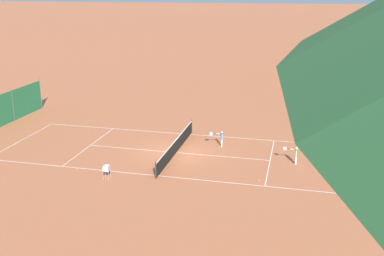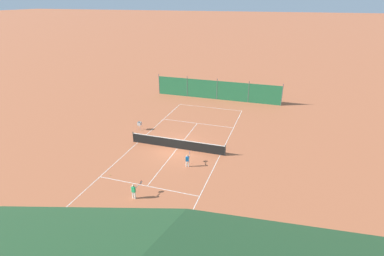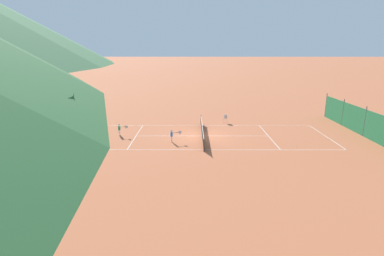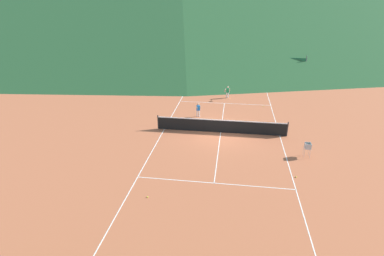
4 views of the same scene
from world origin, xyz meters
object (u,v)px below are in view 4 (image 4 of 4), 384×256
Objects in this scene: tennis_ball_by_net_left at (263,106)px; tennis_ball_mid_court at (147,197)px; tennis_ball_alley_left at (296,177)px; alpine_chalet at (270,15)px; tennis_net at (221,126)px; tennis_ball_service_box at (189,91)px; player_far_baseline at (198,109)px; ball_hopper at (308,147)px; player_near_baseline at (227,91)px.

tennis_ball_mid_court is at bearing -114.85° from tennis_ball_by_net_left.
alpine_chalet is at bearing 87.10° from tennis_ball_alley_left.
tennis_ball_by_net_left is (3.43, 6.00, -0.47)m from tennis_net.
alpine_chalet is at bearing 71.79° from tennis_ball_service_box.
alpine_chalet reaches higher than player_far_baseline.
tennis_net is 5.99m from ball_hopper.
tennis_net is at bearing -119.77° from tennis_ball_by_net_left.
tennis_ball_mid_court is at bearing -101.19° from alpine_chalet.
tennis_ball_service_box is at bearing 104.46° from player_far_baseline.
player_near_baseline is at bearing 115.33° from ball_hopper.
alpine_chalet is at bearing 80.82° from tennis_net.
tennis_ball_mid_court is at bearing -110.92° from tennis_net.
alpine_chalet is (6.45, 33.14, 5.15)m from player_near_baseline.
tennis_ball_mid_court is (-3.08, -8.07, -0.47)m from tennis_net.
tennis_ball_mid_court is 1.00× the size of tennis_ball_service_box.
tennis_ball_mid_court is at bearing -147.79° from ball_hopper.
tennis_ball_service_box is at bearing 118.35° from tennis_ball_alley_left.
tennis_ball_service_box is 0.07× the size of ball_hopper.
player_near_baseline is 5.64m from player_far_baseline.
alpine_chalet reaches higher than tennis_ball_alley_left.
ball_hopper is at bearing -91.76° from alpine_chalet.
tennis_ball_mid_court is at bearing -95.92° from player_far_baseline.
player_near_baseline reaches higher than player_far_baseline.
tennis_ball_by_net_left is at bearing 30.97° from player_far_baseline.
tennis_ball_by_net_left is at bearing -95.23° from alpine_chalet.
tennis_ball_alley_left is (0.86, -11.26, 0.00)m from tennis_ball_by_net_left.
tennis_ball_alley_left and tennis_ball_service_box have the same top height.
alpine_chalet is at bearing 78.98° from player_near_baseline.
tennis_ball_service_box is 15.34m from ball_hopper.
player_near_baseline is 17.33× the size of tennis_ball_alley_left.
player_near_baseline reaches higher than tennis_ball_alley_left.
tennis_ball_mid_court is 1.00× the size of tennis_ball_alley_left.
ball_hopper is at bearing -27.81° from tennis_net.
player_far_baseline reaches higher than tennis_ball_by_net_left.
tennis_ball_by_net_left is at bearing 65.15° from tennis_ball_mid_court.
tennis_ball_mid_court is 17.68m from tennis_ball_service_box.
tennis_ball_service_box is (-1.76, 6.83, -0.63)m from player_far_baseline.
tennis_ball_by_net_left and tennis_ball_mid_court have the same top height.
player_near_baseline is at bearing -22.40° from tennis_ball_service_box.
tennis_ball_by_net_left is 0.07× the size of ball_hopper.
player_far_baseline is 7.08m from tennis_ball_service_box.
alpine_chalet is at bearing 78.81° from tennis_ball_mid_court.
ball_hopper is at bearing 67.91° from tennis_ball_alley_left.
tennis_net is 10.31m from tennis_ball_service_box.
alpine_chalet is at bearing 77.35° from player_far_baseline.
player_far_baseline is at bearing -102.65° from alpine_chalet.
alpine_chalet is at bearing 84.77° from tennis_ball_by_net_left.
tennis_ball_mid_court is (-1.12, -10.84, -0.63)m from player_far_baseline.
tennis_ball_alley_left is (4.29, -5.25, -0.47)m from tennis_net.
player_near_baseline is 1.29× the size of ball_hopper.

